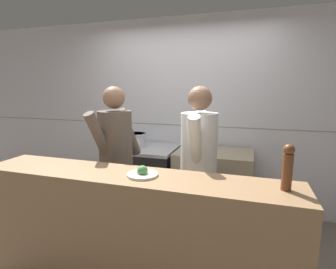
{
  "coord_description": "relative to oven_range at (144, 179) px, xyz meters",
  "views": [
    {
      "loc": [
        0.88,
        -2.04,
        1.68
      ],
      "look_at": [
        0.01,
        0.72,
        1.15
      ],
      "focal_mm": 28.0,
      "sensor_mm": 36.0,
      "label": 1
    }
  ],
  "objects": [
    {
      "name": "wall_back_tiled",
      "position": [
        0.45,
        0.4,
        0.85
      ],
      "size": [
        8.0,
        0.06,
        2.6
      ],
      "color": "silver",
      "rests_on": "ground_plane"
    },
    {
      "name": "prep_counter",
      "position": [
        0.94,
        -0.0,
        0.0
      ],
      "size": [
        0.93,
        0.65,
        0.9
      ],
      "color": "gray",
      "rests_on": "ground_plane"
    },
    {
      "name": "pass_counter",
      "position": [
        0.49,
        -1.42,
        0.06
      ],
      "size": [
        2.51,
        0.45,
        1.02
      ],
      "color": "#93704C",
      "rests_on": "ground_plane"
    },
    {
      "name": "chef_sous",
      "position": [
        0.89,
        -0.77,
        0.49
      ],
      "size": [
        0.36,
        0.74,
        1.69
      ],
      "rotation": [
        0.0,
        0.0,
        0.05
      ],
      "color": "black",
      "rests_on": "ground_plane"
    },
    {
      "name": "oven_range",
      "position": [
        0.0,
        0.0,
        0.0
      ],
      "size": [
        0.87,
        0.71,
        0.89
      ],
      "color": "#232326",
      "rests_on": "ground_plane"
    },
    {
      "name": "pepper_mill",
      "position": [
        1.58,
        -1.39,
        0.74
      ],
      "size": [
        0.07,
        0.07,
        0.31
      ],
      "color": "brown",
      "rests_on": "pass_counter"
    },
    {
      "name": "chefs_knife",
      "position": [
        0.78,
        -0.14,
        0.46
      ],
      "size": [
        0.37,
        0.08,
        0.02
      ],
      "color": "#B7BABF",
      "rests_on": "prep_counter"
    },
    {
      "name": "ground_plane",
      "position": [
        0.45,
        -1.11,
        -0.45
      ],
      "size": [
        14.0,
        14.0,
        0.0
      ],
      "primitive_type": "plane",
      "color": "#6B6056"
    },
    {
      "name": "stock_pot",
      "position": [
        -0.1,
        -0.02,
        0.54
      ],
      "size": [
        0.26,
        0.26,
        0.18
      ],
      "color": "#B7BABF",
      "rests_on": "oven_range"
    },
    {
      "name": "plated_dish_main",
      "position": [
        0.59,
        -1.42,
        0.6
      ],
      "size": [
        0.23,
        0.23,
        0.08
      ],
      "color": "white",
      "rests_on": "pass_counter"
    },
    {
      "name": "chef_head_cook",
      "position": [
        0.03,
        -0.81,
        0.49
      ],
      "size": [
        0.43,
        0.73,
        1.69
      ],
      "rotation": [
        0.0,
        0.0,
        -0.3
      ],
      "color": "black",
      "rests_on": "ground_plane"
    },
    {
      "name": "mixing_bowl_steel",
      "position": [
        0.78,
        0.04,
        0.5
      ],
      "size": [
        0.29,
        0.29,
        0.09
      ],
      "color": "#B7BABF",
      "rests_on": "prep_counter"
    }
  ]
}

